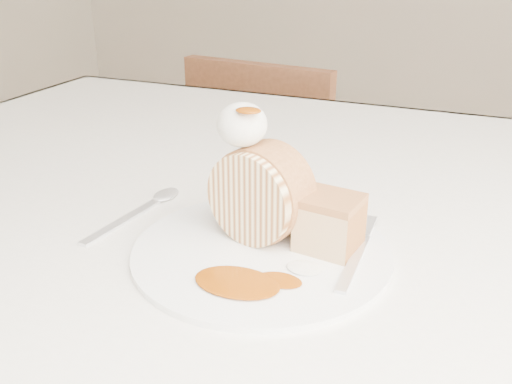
% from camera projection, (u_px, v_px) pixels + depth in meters
% --- Properties ---
extents(table, '(1.40, 0.90, 0.75)m').
position_uv_depth(table, '(317.00, 259.00, 0.73)').
color(table, silver).
rests_on(table, ground).
extents(chair_far, '(0.41, 0.41, 0.79)m').
position_uv_depth(chair_far, '(274.00, 188.00, 1.47)').
color(chair_far, brown).
rests_on(chair_far, ground).
extents(plate, '(0.29, 0.29, 0.01)m').
position_uv_depth(plate, '(261.00, 251.00, 0.56)').
color(plate, white).
rests_on(plate, table).
extents(roulade_slice, '(0.10, 0.07, 0.09)m').
position_uv_depth(roulade_slice, '(260.00, 194.00, 0.56)').
color(roulade_slice, '#FAE7AE').
rests_on(roulade_slice, plate).
extents(cake_chunk, '(0.06, 0.06, 0.05)m').
position_uv_depth(cake_chunk, '(329.00, 226.00, 0.55)').
color(cake_chunk, '#A96B40').
rests_on(cake_chunk, plate).
extents(whipped_cream, '(0.05, 0.05, 0.04)m').
position_uv_depth(whipped_cream, '(242.00, 125.00, 0.54)').
color(whipped_cream, white).
rests_on(whipped_cream, roulade_slice).
extents(caramel_drizzle, '(0.02, 0.02, 0.01)m').
position_uv_depth(caramel_drizzle, '(248.00, 105.00, 0.52)').
color(caramel_drizzle, '#843905').
rests_on(caramel_drizzle, whipped_cream).
extents(caramel_pool, '(0.09, 0.06, 0.00)m').
position_uv_depth(caramel_pool, '(237.00, 282.00, 0.50)').
color(caramel_pool, '#843905').
rests_on(caramel_pool, plate).
extents(fork, '(0.02, 0.15, 0.00)m').
position_uv_depth(fork, '(354.00, 262.00, 0.53)').
color(fork, silver).
rests_on(fork, plate).
extents(spoon, '(0.04, 0.15, 0.00)m').
position_uv_depth(spoon, '(122.00, 222.00, 0.62)').
color(spoon, silver).
rests_on(spoon, table).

